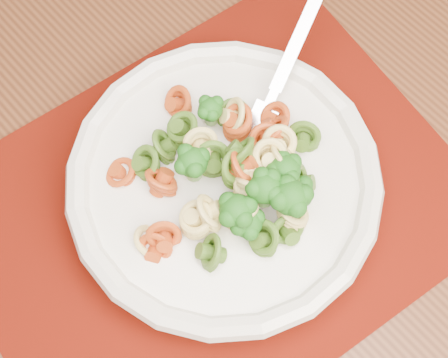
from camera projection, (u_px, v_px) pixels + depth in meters
dining_table at (142, 240)px, 0.64m from camera, size 1.58×1.18×0.76m
placemat at (212, 208)px, 0.54m from camera, size 0.44×0.35×0.00m
pasta_bowl at (224, 183)px, 0.52m from camera, size 0.26×0.26×0.05m
pasta_broccoli_heap at (224, 176)px, 0.50m from camera, size 0.22×0.22×0.06m
fork at (263, 118)px, 0.52m from camera, size 0.17×0.12×0.08m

